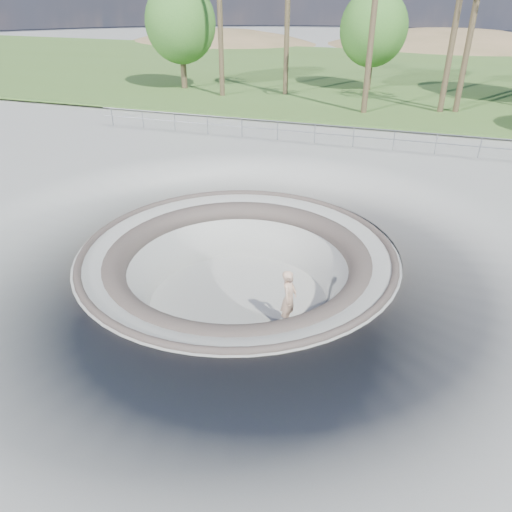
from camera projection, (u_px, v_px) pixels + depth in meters
name	position (u px, v px, depth m)	size (l,w,h in m)	color
ground	(238.00, 251.00, 16.19)	(180.00, 180.00, 0.00)	gray
skate_bowl	(239.00, 297.00, 17.08)	(14.00, 14.00, 4.10)	gray
grass_strip	(365.00, 74.00, 44.36)	(180.00, 36.00, 0.12)	#426327
distant_hills	(409.00, 105.00, 66.16)	(103.20, 45.00, 28.60)	brown
safety_railing	(315.00, 133.00, 25.83)	(25.00, 0.06, 1.03)	gray
skateboard	(288.00, 323.00, 15.80)	(0.88, 0.58, 0.09)	olive
skater	(289.00, 298.00, 15.32)	(0.69, 0.46, 1.90)	tan
bushy_tree_left	(180.00, 23.00, 36.43)	(5.23, 4.76, 7.55)	brown
bushy_tree_mid	(373.00, 29.00, 36.00)	(4.87, 4.43, 7.03)	brown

